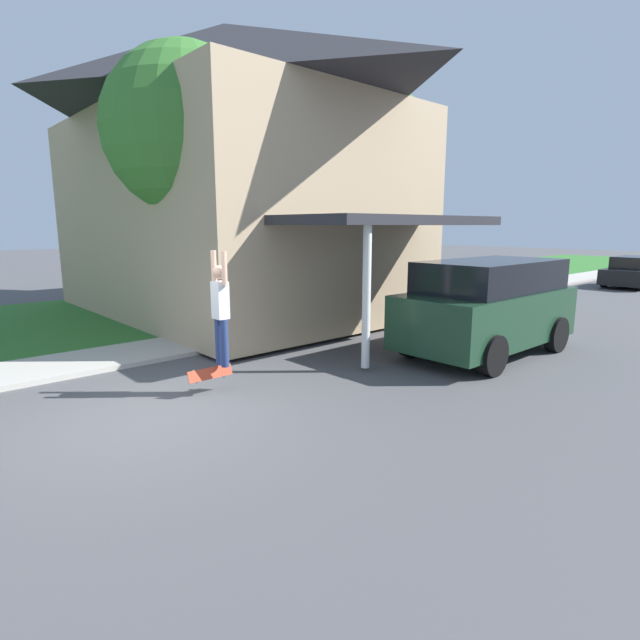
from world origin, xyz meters
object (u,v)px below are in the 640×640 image
at_px(lawn_tree_near, 188,133).
at_px(skateboarder, 221,308).
at_px(skateboard, 210,373).
at_px(lawn_tree_far, 383,156).
at_px(suv_parked, 488,305).
at_px(car_down_street, 635,272).

height_order(lawn_tree_near, skateboarder, lawn_tree_near).
bearing_deg(lawn_tree_near, skateboard, -25.41).
distance_m(lawn_tree_far, suv_parked, 8.37).
distance_m(suv_parked, skateboarder, 5.88).
relative_size(lawn_tree_far, skateboarder, 3.77).
bearing_deg(suv_parked, skateboarder, -104.92).
xyz_separation_m(lawn_tree_near, lawn_tree_far, (-0.46, 7.52, 0.16)).
xyz_separation_m(suv_parked, skateboarder, (-1.51, -5.67, 0.39)).
bearing_deg(lawn_tree_near, skateboarder, -22.94).
height_order(lawn_tree_far, skateboard, lawn_tree_far).
bearing_deg(suv_parked, lawn_tree_near, -146.95).
bearing_deg(lawn_tree_far, suv_parked, -30.22).
xyz_separation_m(lawn_tree_near, car_down_street, (3.98, 20.11, -4.28)).
height_order(lawn_tree_near, lawn_tree_far, lawn_tree_far).
height_order(suv_parked, skateboard, suv_parked).
relative_size(lawn_tree_near, skateboarder, 3.64).
bearing_deg(lawn_tree_far, lawn_tree_near, -86.47).
distance_m(lawn_tree_near, lawn_tree_far, 7.53).
bearing_deg(suv_parked, car_down_street, 96.64).
height_order(lawn_tree_far, car_down_street, lawn_tree_far).
distance_m(suv_parked, car_down_street, 16.40).
bearing_deg(car_down_street, skateboarder, -89.00).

